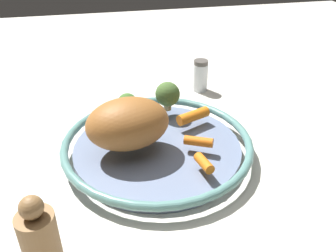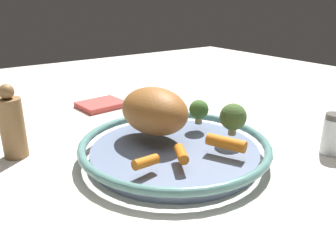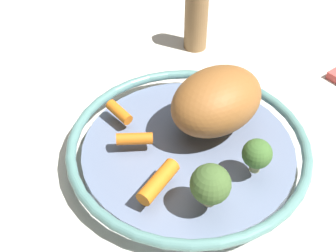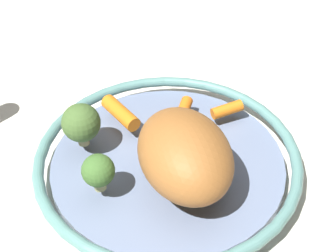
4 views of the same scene
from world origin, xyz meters
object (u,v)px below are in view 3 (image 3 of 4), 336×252
Objects in this scene: baby_carrot_right at (134,139)px; pepper_mill at (196,18)px; serving_bowl at (188,149)px; baby_carrot_near_rim at (158,182)px; broccoli_floret_large at (211,184)px; roast_chicken_piece at (217,101)px; broccoli_floret_small at (257,154)px; baby_carrot_center at (119,112)px.

pepper_mill is at bearing 128.74° from baby_carrot_right.
serving_bowl is at bearing -37.43° from pepper_mill.
broccoli_floret_large is (0.05, 0.04, 0.02)m from baby_carrot_near_rim.
roast_chicken_piece reaches higher than baby_carrot_near_rim.
broccoli_floret_small is at bearing 97.73° from broccoli_floret_large.
roast_chicken_piece is at bearing 76.49° from baby_carrot_right.
baby_carrot_center is 0.89× the size of broccoli_floret_small.
broccoli_floret_large is at bearing 35.32° from baby_carrot_near_rim.
roast_chicken_piece is 1.05× the size of pepper_mill.
baby_carrot_right is 1.01× the size of broccoli_floret_small.
broccoli_floret_small is at bearing 39.91° from baby_carrot_right.
baby_carrot_near_rim is (0.08, -0.01, 0.00)m from baby_carrot_right.
baby_carrot_right is 0.84× the size of broccoli_floret_large.
serving_bowl is 7.82× the size of baby_carrot_center.
pepper_mill is (-0.28, 0.26, 0.01)m from baby_carrot_near_rim.
pepper_mill is at bearing 150.66° from roast_chicken_piece.
broccoli_floret_small is 0.36× the size of pepper_mill.
serving_bowl is 0.12m from baby_carrot_center.
roast_chicken_piece reaches higher than broccoli_floret_large.
serving_bowl is at bearing 158.00° from broccoli_floret_large.
serving_bowl is 0.08m from baby_carrot_right.
pepper_mill is (-0.33, 0.22, -0.01)m from broccoli_floret_large.
broccoli_floret_small is at bearing -6.06° from roast_chicken_piece.
pepper_mill is at bearing 142.57° from serving_bowl.
baby_carrot_near_rim is 0.07m from broccoli_floret_large.
broccoli_floret_large is at bearing 9.96° from baby_carrot_right.
broccoli_floret_small is (0.09, 0.04, 0.05)m from serving_bowl.
baby_carrot_near_rim is 0.15m from baby_carrot_center.
pepper_mill reaches higher than baby_carrot_center.
baby_carrot_center is at bearing -60.15° from pepper_mill.
broccoli_floret_small is at bearing 24.17° from serving_bowl.
broccoli_floret_small reaches higher than baby_carrot_near_rim.
baby_carrot_right is (-0.04, -0.07, 0.02)m from serving_bowl.
broccoli_floret_small is (0.19, 0.10, 0.02)m from baby_carrot_center.
roast_chicken_piece is 2.86× the size of baby_carrot_right.
roast_chicken_piece is 0.26m from pepper_mill.
roast_chicken_piece reaches higher than baby_carrot_center.
baby_carrot_center is (-0.10, -0.06, 0.02)m from serving_bowl.
serving_bowl is 5.74× the size of broccoli_floret_large.
baby_carrot_right is at bearing -8.50° from baby_carrot_center.
baby_carrot_right is at bearing -140.09° from broccoli_floret_small.
broccoli_floret_small is (0.10, -0.01, -0.01)m from roast_chicken_piece.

